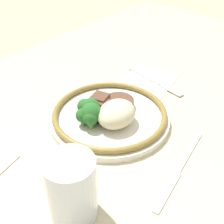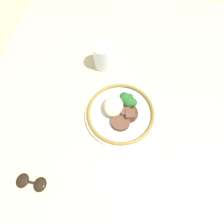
% 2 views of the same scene
% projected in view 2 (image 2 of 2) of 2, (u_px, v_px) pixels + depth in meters
% --- Properties ---
extents(ground_plane, '(8.00, 8.00, 0.00)m').
position_uv_depth(ground_plane, '(105.00, 123.00, 0.80)').
color(ground_plane, tan).
extents(dining_table, '(1.38, 0.94, 0.05)m').
position_uv_depth(dining_table, '(105.00, 121.00, 0.78)').
color(dining_table, beige).
rests_on(dining_table, ground).
extents(napkin, '(0.16, 0.14, 0.00)m').
position_uv_depth(napkin, '(121.00, 167.00, 0.69)').
color(napkin, silver).
rests_on(napkin, dining_table).
extents(plate, '(0.25, 0.25, 0.06)m').
position_uv_depth(plate, '(121.00, 111.00, 0.75)').
color(plate, silver).
rests_on(plate, dining_table).
extents(juice_glass, '(0.07, 0.07, 0.11)m').
position_uv_depth(juice_glass, '(103.00, 57.00, 0.82)').
color(juice_glass, yellow).
rests_on(juice_glass, dining_table).
extents(fork, '(0.04, 0.17, 0.00)m').
position_uv_depth(fork, '(110.00, 167.00, 0.68)').
color(fork, '#B7B7BC').
rests_on(fork, napkin).
extents(knife, '(0.22, 0.05, 0.00)m').
position_uv_depth(knife, '(73.00, 99.00, 0.79)').
color(knife, '#B7B7BC').
rests_on(knife, dining_table).
extents(spoon, '(0.16, 0.05, 0.01)m').
position_uv_depth(spoon, '(141.00, 52.00, 0.89)').
color(spoon, '#B7B7BC').
rests_on(spoon, dining_table).
extents(sunglasses, '(0.05, 0.10, 0.01)m').
position_uv_depth(sunglasses, '(31.00, 183.00, 0.66)').
color(sunglasses, black).
rests_on(sunglasses, dining_table).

